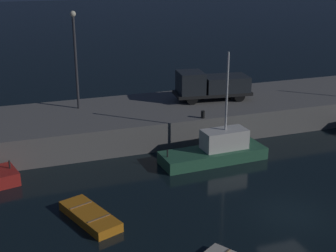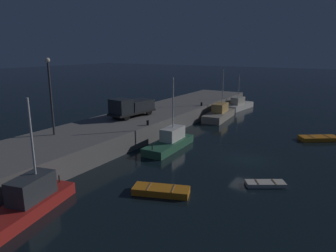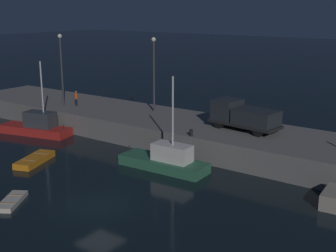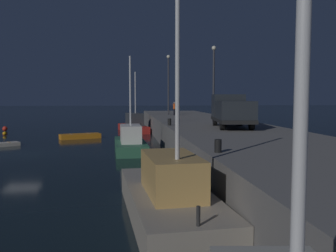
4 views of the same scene
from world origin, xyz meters
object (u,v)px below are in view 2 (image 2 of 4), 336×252
object	(u,v)px
fishing_boat_orange	(170,141)
rowboat_white_mid	(319,138)
fishing_trawler_red	(27,202)
bollard_west	(148,123)
lamp_post_east	(50,90)
fishing_boat_blue	(219,114)
dinghy_red_small	(161,191)
fishing_boat_white	(239,105)
utility_truck	(131,107)
dinghy_orange_near	(265,184)
bollard_central	(202,104)

from	to	relation	value
fishing_boat_orange	rowboat_white_mid	distance (m)	17.10
fishing_trawler_red	bollard_west	xyz separation A→B (m)	(16.37, 2.35, 1.46)
lamp_post_east	bollard_west	xyz separation A→B (m)	(7.92, -5.43, -4.02)
fishing_boat_blue	rowboat_white_mid	world-z (taller)	fishing_boat_blue
fishing_boat_orange	dinghy_red_small	size ratio (longest dim) A/B	1.71
fishing_boat_white	lamp_post_east	world-z (taller)	lamp_post_east
lamp_post_east	utility_truck	bearing A→B (deg)	-6.93
fishing_boat_orange	dinghy_red_small	bearing A→B (deg)	-152.48
rowboat_white_mid	fishing_boat_orange	bearing A→B (deg)	131.03
rowboat_white_mid	fishing_trawler_red	bearing A→B (deg)	153.58
fishing_boat_blue	fishing_boat_white	xyz separation A→B (m)	(9.14, 0.12, -0.06)
dinghy_orange_near	utility_truck	size ratio (longest dim) A/B	0.48
fishing_boat_blue	utility_truck	world-z (taller)	fishing_boat_blue
lamp_post_east	fishing_boat_white	bearing A→B (deg)	-12.55
dinghy_red_small	bollard_central	bearing A→B (deg)	18.92
fishing_trawler_red	fishing_boat_blue	distance (m)	31.96
lamp_post_east	utility_truck	xyz separation A→B (m)	(10.43, -1.27, -3.05)
utility_truck	bollard_west	size ratio (longest dim) A/B	11.99
fishing_trawler_red	fishing_boat_white	size ratio (longest dim) A/B	1.06
fishing_boat_orange	utility_truck	distance (m)	8.11
fishing_boat_orange	utility_truck	xyz separation A→B (m)	(2.81, 7.18, 2.51)
fishing_boat_blue	rowboat_white_mid	xyz separation A→B (m)	(-4.66, -13.96, -0.57)
lamp_post_east	bollard_west	world-z (taller)	lamp_post_east
fishing_boat_orange	bollard_west	bearing A→B (deg)	84.31
bollard_west	fishing_trawler_red	bearing A→B (deg)	-171.84
fishing_boat_blue	lamp_post_east	xyz separation A→B (m)	(-23.50, 7.39, 5.50)
rowboat_white_mid	bollard_central	distance (m)	16.48
fishing_boat_blue	bollard_west	xyz separation A→B (m)	(-15.58, 1.95, 1.48)
dinghy_red_small	fishing_trawler_red	bearing A→B (deg)	139.94
fishing_boat_orange	dinghy_orange_near	world-z (taller)	fishing_boat_orange
rowboat_white_mid	dinghy_orange_near	bearing A→B (deg)	172.62
fishing_trawler_red	lamp_post_east	xyz separation A→B (m)	(8.46, 7.78, 5.47)
fishing_boat_white	lamp_post_east	xyz separation A→B (m)	(-32.64, 7.26, 5.57)
fishing_boat_white	dinghy_orange_near	world-z (taller)	fishing_boat_white
fishing_boat_white	rowboat_white_mid	size ratio (longest dim) A/B	1.66
dinghy_orange_near	lamp_post_east	xyz separation A→B (m)	(-3.43, 19.35, 6.14)
fishing_trawler_red	rowboat_white_mid	distance (m)	30.49
utility_truck	fishing_boat_white	bearing A→B (deg)	-15.11
fishing_trawler_red	dinghy_red_small	size ratio (longest dim) A/B	1.80
dinghy_red_small	rowboat_white_mid	bearing A→B (deg)	-21.12
dinghy_orange_near	bollard_west	world-z (taller)	bollard_west
dinghy_red_small	lamp_post_east	xyz separation A→B (m)	(1.82, 13.36, 6.05)
fishing_boat_blue	rowboat_white_mid	size ratio (longest dim) A/B	1.84
dinghy_orange_near	fishing_trawler_red	bearing A→B (deg)	135.78
bollard_west	bollard_central	xyz separation A→B (m)	(13.90, 0.17, -0.01)
utility_truck	lamp_post_east	bearing A→B (deg)	173.07
fishing_boat_orange	dinghy_orange_near	bearing A→B (deg)	-111.03
dinghy_red_small	lamp_post_east	world-z (taller)	lamp_post_east
dinghy_red_small	bollard_west	size ratio (longest dim) A/B	8.02
dinghy_orange_near	utility_truck	bearing A→B (deg)	68.84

